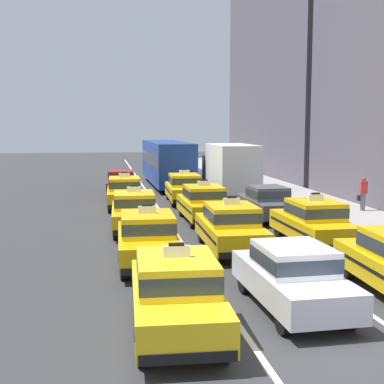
{
  "coord_description": "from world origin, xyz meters",
  "views": [
    {
      "loc": [
        -4.49,
        -9.27,
        4.35
      ],
      "look_at": [
        -0.4,
        14.88,
        1.3
      ],
      "focal_mm": 49.64,
      "sensor_mm": 36.0,
      "label": 1
    }
  ],
  "objects": [
    {
      "name": "ground_plane",
      "position": [
        0.0,
        0.0,
        0.0
      ],
      "size": [
        160.0,
        160.0,
        0.0
      ],
      "primitive_type": "plane",
      "color": "#353538"
    },
    {
      "name": "lane_stripe_left_center",
      "position": [
        -1.6,
        20.0,
        0.0
      ],
      "size": [
        0.14,
        80.0,
        0.01
      ],
      "primitive_type": "cube",
      "color": "silver",
      "rests_on": "ground"
    },
    {
      "name": "lane_stripe_center_right",
      "position": [
        1.6,
        20.0,
        0.0
      ],
      "size": [
        0.14,
        80.0,
        0.01
      ],
      "primitive_type": "cube",
      "color": "silver",
      "rests_on": "ground"
    },
    {
      "name": "sidewalk_curb",
      "position": [
        7.2,
        15.0,
        0.07
      ],
      "size": [
        4.0,
        90.0,
        0.15
      ],
      "primitive_type": "cube",
      "color": "#9E9993",
      "rests_on": "ground"
    },
    {
      "name": "taxi_left_nearest",
      "position": [
        -3.01,
        1.43,
        0.88
      ],
      "size": [
        2.0,
        4.63,
        1.96
      ],
      "color": "black",
      "rests_on": "ground"
    },
    {
      "name": "taxi_left_second",
      "position": [
        -3.15,
        7.01,
        0.88
      ],
      "size": [
        1.94,
        4.61,
        1.96
      ],
      "color": "black",
      "rests_on": "ground"
    },
    {
      "name": "taxi_left_third",
      "position": [
        -3.24,
        12.4,
        0.88
      ],
      "size": [
        1.95,
        4.61,
        1.96
      ],
      "color": "black",
      "rests_on": "ground"
    },
    {
      "name": "taxi_left_fourth",
      "position": [
        -3.36,
        18.86,
        0.88
      ],
      "size": [
        1.94,
        4.61,
        1.96
      ],
      "color": "black",
      "rests_on": "ground"
    },
    {
      "name": "sedan_left_fifth",
      "position": [
        -3.37,
        24.16,
        0.85
      ],
      "size": [
        1.9,
        4.35,
        1.58
      ],
      "color": "black",
      "rests_on": "ground"
    },
    {
      "name": "sedan_center_nearest",
      "position": [
        -0.1,
        2.36,
        0.85
      ],
      "size": [
        1.88,
        4.35,
        1.58
      ],
      "color": "black",
      "rests_on": "ground"
    },
    {
      "name": "taxi_center_second",
      "position": [
        -0.14,
        8.36,
        0.88
      ],
      "size": [
        1.91,
        4.59,
        1.96
      ],
      "color": "black",
      "rests_on": "ground"
    },
    {
      "name": "taxi_center_third",
      "position": [
        0.01,
        14.21,
        0.88
      ],
      "size": [
        1.84,
        4.57,
        1.96
      ],
      "color": "black",
      "rests_on": "ground"
    },
    {
      "name": "taxi_center_fourth",
      "position": [
        0.05,
        20.18,
        0.88
      ],
      "size": [
        1.96,
        4.62,
        1.96
      ],
      "color": "black",
      "rests_on": "ground"
    },
    {
      "name": "bus_center_fifth",
      "position": [
        0.14,
        29.21,
        1.82
      ],
      "size": [
        2.68,
        11.24,
        3.22
      ],
      "color": "black",
      "rests_on": "ground"
    },
    {
      "name": "taxi_right_second",
      "position": [
        3.09,
        8.82,
        0.88
      ],
      "size": [
        1.89,
        4.59,
        1.96
      ],
      "color": "black",
      "rests_on": "ground"
    },
    {
      "name": "sedan_right_third",
      "position": [
        3.03,
        14.21,
        0.85
      ],
      "size": [
        1.84,
        4.33,
        1.58
      ],
      "color": "black",
      "rests_on": "ground"
    },
    {
      "name": "box_truck_right_fourth",
      "position": [
        3.11,
        22.02,
        1.78
      ],
      "size": [
        2.37,
        6.99,
        3.27
      ],
      "color": "black",
      "rests_on": "ground"
    },
    {
      "name": "pedestrian_mid_block",
      "position": [
        8.29,
        15.14,
        1.0
      ],
      "size": [
        0.47,
        0.24,
        1.69
      ],
      "color": "slate",
      "rests_on": "sidewalk_curb"
    }
  ]
}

